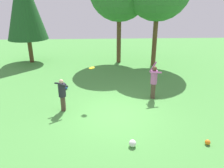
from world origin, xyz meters
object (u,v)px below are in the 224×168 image
person_catcher (62,92)px  ball_white (133,143)px  person_thrower (154,79)px  tree_far_left (24,3)px  ball_orange (208,142)px  ball_blue (66,87)px  frisbee (92,68)px

person_catcher → ball_white: size_ratio=5.87×
ball_white → person_thrower: bearing=67.9°
person_catcher → tree_far_left: (-3.97, 8.62, 3.73)m
ball_orange → tree_far_left: (-9.61, 11.50, 4.56)m
ball_white → ball_blue: bearing=120.2°
ball_orange → ball_white: (-2.75, 0.02, 0.04)m
person_thrower → ball_orange: bearing=95.4°
frisbee → ball_blue: bearing=129.3°
tree_far_left → frisbee: bearing=-56.4°
ball_blue → frisbee: bearing=-50.7°
ball_orange → tree_far_left: tree_far_left is taller
ball_orange → ball_blue: bearing=137.2°
ball_blue → tree_far_left: bearing=121.5°
person_thrower → ball_blue: bearing=-27.0°
person_thrower → tree_far_left: (-8.50, 7.47, 3.60)m
ball_white → ball_blue: size_ratio=1.07×
person_catcher → ball_blue: bearing=73.1°
frisbee → tree_far_left: 10.03m
person_thrower → tree_far_left: 11.87m
person_catcher → frisbee: (1.37, 0.59, 0.98)m
frisbee → tree_far_left: bearing=123.6°
ball_orange → tree_far_left: bearing=129.9°
ball_orange → ball_blue: (-5.93, 5.49, 0.03)m
person_catcher → frisbee: size_ratio=5.25×
person_catcher → tree_far_left: 10.20m
frisbee → ball_orange: size_ratio=1.53×
person_catcher → person_thrower: bearing=-8.9°
ball_blue → person_catcher: bearing=-83.7°
person_thrower → ball_white: person_thrower is taller
person_thrower → ball_white: (-1.63, -4.01, -0.93)m
person_catcher → ball_orange: size_ratio=8.05×
ball_white → ball_blue: 6.33m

